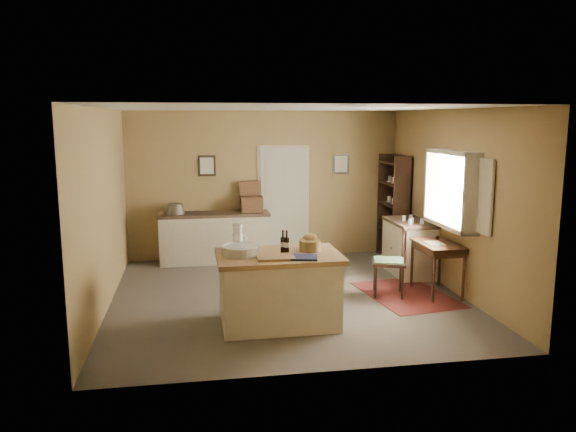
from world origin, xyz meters
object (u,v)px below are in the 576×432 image
(work_island, at_px, (278,287))
(desk_chair, at_px, (389,262))
(writing_desk, at_px, (438,250))
(right_cabinet, at_px, (409,247))
(shelving_unit, at_px, (396,207))
(sideboard, at_px, (215,236))

(work_island, xyz_separation_m, desk_chair, (1.76, 0.89, 0.02))
(work_island, bearing_deg, writing_desk, 18.39)
(writing_desk, relative_size, desk_chair, 0.87)
(work_island, relative_size, right_cabinet, 1.42)
(writing_desk, height_order, right_cabinet, right_cabinet)
(right_cabinet, bearing_deg, work_island, -142.16)
(right_cabinet, distance_m, shelving_unit, 1.20)
(writing_desk, bearing_deg, sideboard, 142.30)
(sideboard, xyz_separation_m, right_cabinet, (3.14, -1.34, -0.02))
(writing_desk, xyz_separation_m, right_cabinet, (-0.00, 1.08, -0.21))
(desk_chair, height_order, shelving_unit, shelving_unit)
(right_cabinet, bearing_deg, desk_chair, -124.82)
(work_island, bearing_deg, right_cabinet, 37.37)
(writing_desk, xyz_separation_m, shelving_unit, (0.15, 2.16, 0.29))
(writing_desk, distance_m, right_cabinet, 1.10)
(writing_desk, bearing_deg, work_island, -161.14)
(sideboard, xyz_separation_m, desk_chair, (2.41, -2.39, 0.02))
(desk_chair, xyz_separation_m, shelving_unit, (0.88, 2.13, 0.46))
(writing_desk, distance_m, desk_chair, 0.75)
(work_island, height_order, sideboard, work_island)
(sideboard, bearing_deg, work_island, -78.82)
(sideboard, height_order, desk_chair, sideboard)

